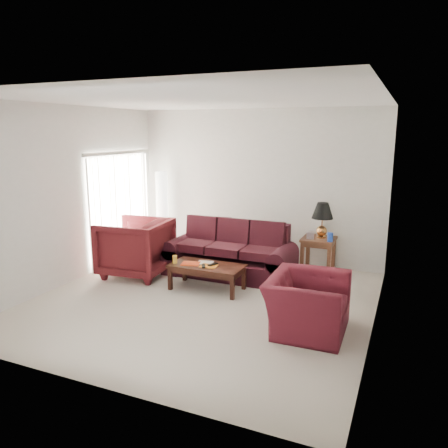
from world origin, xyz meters
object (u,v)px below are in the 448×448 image
Objects in this scene: floor_lamp at (162,212)px; armchair_left at (136,247)px; end_table at (318,255)px; armchair_right at (307,304)px; sofa at (229,250)px; coffee_table at (207,277)px.

armchair_left is (0.37, -1.54, -0.36)m from floor_lamp.
end_table is 0.58× the size of armchair_right.
floor_lamp is 1.55× the size of armchair_left.
end_table is 0.37× the size of floor_lamp.
sofa is 1.69m from armchair_left.
floor_lamp is 1.45× the size of coffee_table.
floor_lamp is 2.63m from coffee_table.
floor_lamp is 1.57× the size of armchair_right.
sofa is 2.43m from armchair_right.
armchair_right is (3.72, -2.55, -0.52)m from floor_lamp.
floor_lamp reaches higher than end_table.
sofa is 2.07× the size of armchair_right.
sofa is at bearing 61.89° from coffee_table.
sofa is at bearing 46.32° from armchair_right.
sofa reaches higher than armchair_right.
sofa is 3.59× the size of end_table.
armchair_right is at bearing -38.78° from sofa.
coffee_table is (-1.49, -1.66, -0.11)m from end_table.
end_table is 2.23m from coffee_table.
armchair_left is 1.55m from coffee_table.
floor_lamp is (-3.36, 0.05, 0.56)m from end_table.
floor_lamp is 1.62m from armchair_left.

